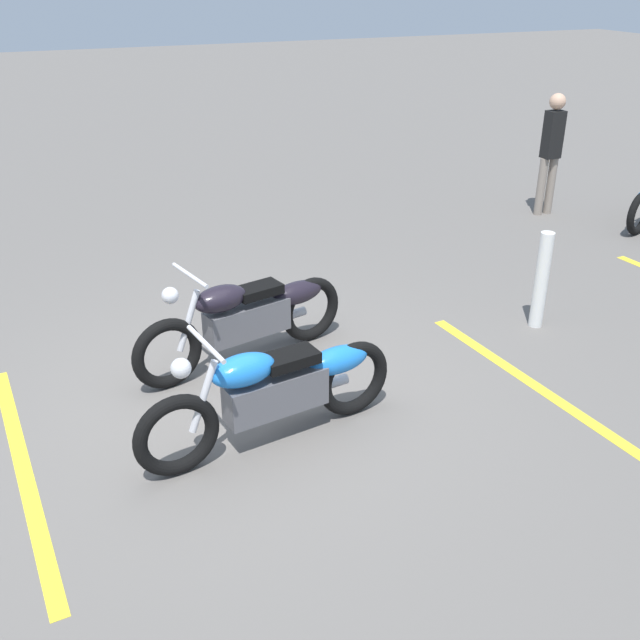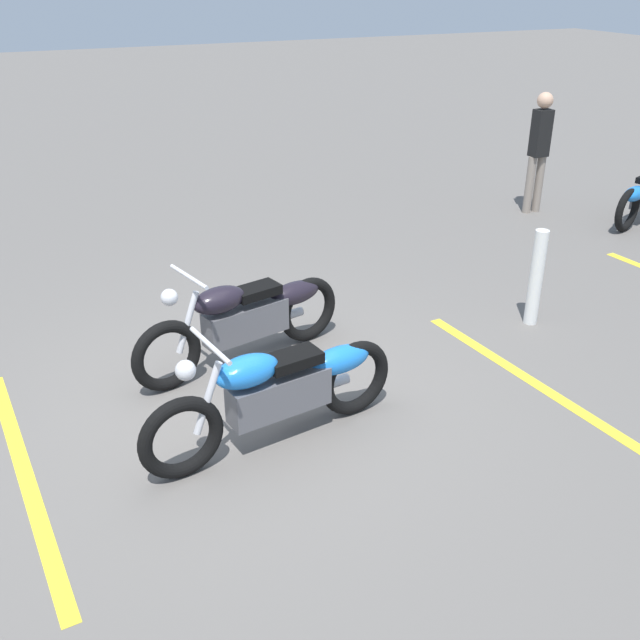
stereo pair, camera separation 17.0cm
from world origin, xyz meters
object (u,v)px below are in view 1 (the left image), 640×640
object	(u,v)px
motorcycle_dark_foreground	(248,316)
bollard_post	(541,280)
bystander_near_row	(551,148)
motorcycle_bright_foreground	(277,389)

from	to	relation	value
motorcycle_dark_foreground	bollard_post	world-z (taller)	motorcycle_dark_foreground
motorcycle_dark_foreground	bystander_near_row	world-z (taller)	bystander_near_row
motorcycle_bright_foreground	bystander_near_row	world-z (taller)	bystander_near_row
motorcycle_dark_foreground	bollard_post	distance (m)	3.05
motorcycle_dark_foreground	bystander_near_row	bearing A→B (deg)	-167.99
bollard_post	motorcycle_bright_foreground	bearing A→B (deg)	-164.24
motorcycle_bright_foreground	bystander_near_row	xyz separation A→B (m)	(5.66, 4.01, 0.53)
motorcycle_bright_foreground	bystander_near_row	distance (m)	6.96
bystander_near_row	bollard_post	distance (m)	4.00
motorcycle_bright_foreground	bollard_post	xyz separation A→B (m)	(3.19, 0.90, 0.05)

